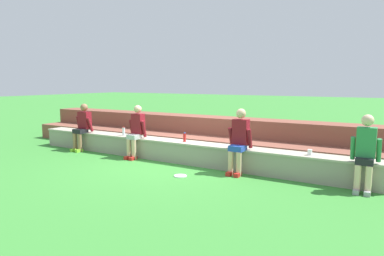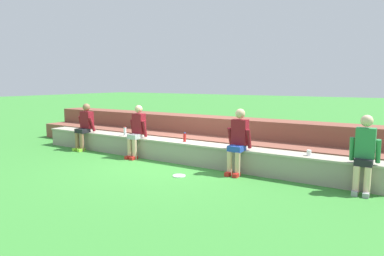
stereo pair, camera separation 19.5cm
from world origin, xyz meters
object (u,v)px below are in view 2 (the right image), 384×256
(person_right_of_center, at_px, (364,152))
(person_center, at_px, (238,140))
(water_bottle_near_right, at_px, (185,137))
(frisbee, at_px, (179,176))
(person_far_left, at_px, (85,125))
(person_left_of_center, at_px, (137,130))
(plastic_cup_right_end, at_px, (309,153))
(water_bottle_center_gap, at_px, (125,131))

(person_right_of_center, bearing_deg, person_center, 179.96)
(water_bottle_near_right, height_order, frisbee, water_bottle_near_right)
(person_far_left, bearing_deg, person_left_of_center, 0.27)
(frisbee, bearing_deg, water_bottle_near_right, 118.06)
(person_center, relative_size, water_bottle_near_right, 6.15)
(person_right_of_center, xyz_separation_m, water_bottle_near_right, (-3.91, 0.24, -0.12))
(person_center, bearing_deg, frisbee, -138.02)
(person_left_of_center, height_order, person_right_of_center, person_right_of_center)
(person_left_of_center, relative_size, frisbee, 5.08)
(person_right_of_center, relative_size, frisbee, 5.19)
(water_bottle_near_right, bearing_deg, person_center, -9.06)
(person_left_of_center, height_order, water_bottle_near_right, person_left_of_center)
(water_bottle_near_right, bearing_deg, frisbee, -61.94)
(water_bottle_near_right, bearing_deg, plastic_cup_right_end, -0.18)
(water_bottle_center_gap, bearing_deg, frisbee, -23.10)
(person_far_left, relative_size, frisbee, 4.99)
(water_bottle_near_right, relative_size, water_bottle_center_gap, 0.96)
(water_bottle_center_gap, height_order, plastic_cup_right_end, water_bottle_center_gap)
(person_far_left, relative_size, water_bottle_center_gap, 5.69)
(plastic_cup_right_end, bearing_deg, water_bottle_near_right, 179.82)
(water_bottle_center_gap, xyz_separation_m, frisbee, (2.50, -1.07, -0.61))
(person_center, xyz_separation_m, water_bottle_center_gap, (-3.43, 0.22, -0.11))
(person_center, distance_m, frisbee, 1.45)
(person_left_of_center, xyz_separation_m, water_bottle_near_right, (1.34, 0.20, -0.09))
(person_far_left, xyz_separation_m, water_bottle_near_right, (3.30, 0.21, -0.10))
(person_left_of_center, xyz_separation_m, water_bottle_center_gap, (-0.58, 0.18, -0.09))
(person_far_left, relative_size, person_center, 0.96)
(frisbee, bearing_deg, water_bottle_center_gap, 156.90)
(person_far_left, distance_m, person_right_of_center, 7.21)
(person_far_left, height_order, water_bottle_near_right, person_far_left)
(person_far_left, xyz_separation_m, frisbee, (3.88, -0.88, -0.70))
(person_far_left, height_order, person_center, person_center)
(person_right_of_center, relative_size, plastic_cup_right_end, 12.27)
(person_far_left, height_order, person_left_of_center, person_left_of_center)
(person_far_left, height_order, person_right_of_center, person_right_of_center)
(water_bottle_center_gap, relative_size, frisbee, 0.88)
(water_bottle_center_gap, bearing_deg, person_center, -3.73)
(water_bottle_near_right, xyz_separation_m, frisbee, (0.58, -1.08, -0.61))
(water_bottle_center_gap, bearing_deg, plastic_cup_right_end, 0.10)
(water_bottle_near_right, distance_m, water_bottle_center_gap, 1.92)
(plastic_cup_right_end, distance_m, frisbee, 2.64)
(person_left_of_center, distance_m, person_right_of_center, 5.26)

